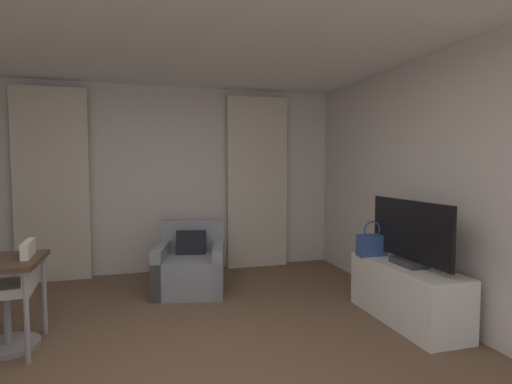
{
  "coord_description": "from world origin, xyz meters",
  "views": [
    {
      "loc": [
        -0.24,
        -2.71,
        1.51
      ],
      "look_at": [
        0.85,
        1.13,
        1.24
      ],
      "focal_mm": 27.88,
      "sensor_mm": 36.0,
      "label": 1
    }
  ],
  "objects_px": {
    "tv_console": "(406,293)",
    "handbag_primary": "(372,244)",
    "desk_chair": "(12,301)",
    "armchair": "(191,267)",
    "tv_flatscreen": "(410,235)"
  },
  "relations": [
    {
      "from": "tv_console",
      "to": "handbag_primary",
      "type": "xyz_separation_m",
      "value": [
        -0.11,
        0.44,
        0.4
      ]
    },
    {
      "from": "handbag_primary",
      "to": "desk_chair",
      "type": "bearing_deg",
      "value": -179.49
    },
    {
      "from": "armchair",
      "to": "tv_flatscreen",
      "type": "xyz_separation_m",
      "value": [
        1.89,
        -1.57,
        0.57
      ]
    },
    {
      "from": "armchair",
      "to": "tv_flatscreen",
      "type": "bearing_deg",
      "value": -39.75
    },
    {
      "from": "tv_flatscreen",
      "to": "armchair",
      "type": "bearing_deg",
      "value": 140.25
    },
    {
      "from": "tv_flatscreen",
      "to": "tv_console",
      "type": "bearing_deg",
      "value": 90.0
    },
    {
      "from": "desk_chair",
      "to": "armchair",
      "type": "bearing_deg",
      "value": 35.81
    },
    {
      "from": "armchair",
      "to": "handbag_primary",
      "type": "bearing_deg",
      "value": -32.07
    },
    {
      "from": "tv_console",
      "to": "handbag_primary",
      "type": "relative_size",
      "value": 3.44
    },
    {
      "from": "armchair",
      "to": "desk_chair",
      "type": "relative_size",
      "value": 1.15
    },
    {
      "from": "handbag_primary",
      "to": "tv_console",
      "type": "bearing_deg",
      "value": -75.31
    },
    {
      "from": "armchair",
      "to": "tv_console",
      "type": "distance_m",
      "value": 2.45
    },
    {
      "from": "tv_flatscreen",
      "to": "handbag_primary",
      "type": "distance_m",
      "value": 0.51
    },
    {
      "from": "armchair",
      "to": "desk_chair",
      "type": "height_order",
      "value": "desk_chair"
    },
    {
      "from": "armchair",
      "to": "handbag_primary",
      "type": "xyz_separation_m",
      "value": [
        1.78,
        -1.11,
        0.4
      ]
    }
  ]
}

